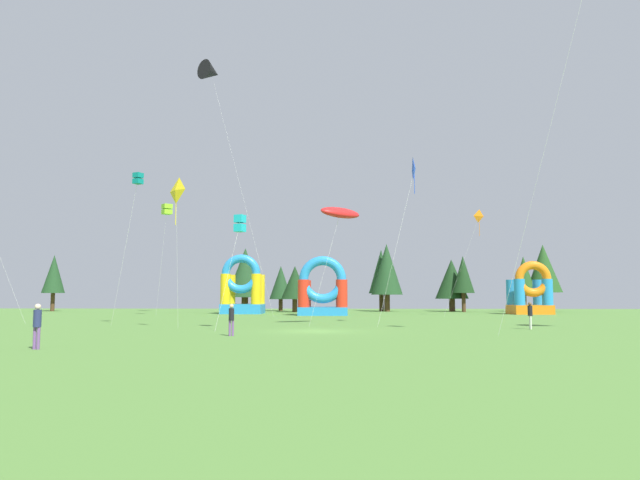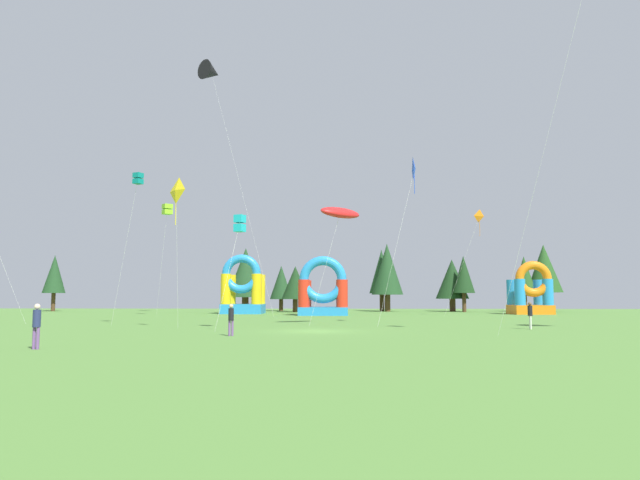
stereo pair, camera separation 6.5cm
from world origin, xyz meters
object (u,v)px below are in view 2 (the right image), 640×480
Objects in this scene: kite_red_parafoil at (340,213)px; inflatable_orange_dome at (531,295)px; person_near_camera at (37,322)px; kite_cyan_box at (240,224)px; kite_lime_box at (167,209)px; inflatable_yellow_castle at (243,292)px; kite_orange_diamond at (480,218)px; person_midfield at (231,317)px; person_left_edge at (530,313)px; inflatable_red_slide at (323,294)px; kite_black_delta at (211,72)px; kite_teal_box at (138,179)px; kite_blue_diamond at (415,170)px; kite_yellow_diamond at (175,192)px.

kite_red_parafoil reaches higher than inflatable_orange_dome.
kite_cyan_box is at bearing 79.26° from person_near_camera.
kite_lime_box reaches higher than inflatable_yellow_castle.
person_near_camera is (-5.32, -13.96, -5.49)m from kite_cyan_box.
person_midfield is (-19.40, -29.50, -8.90)m from kite_orange_diamond.
person_left_edge is 1.02× the size of person_midfield.
inflatable_yellow_castle is at bearing 151.53° from inflatable_red_slide.
kite_black_delta is at bearing 39.18° from kite_lime_box.
inflatable_red_slide is (12.50, -1.07, -24.60)m from kite_black_delta.
inflatable_yellow_castle is at bearing 179.48° from inflatable_orange_dome.
kite_teal_box is 0.92× the size of kite_blue_diamond.
inflatable_red_slide is at bearing -4.90° from kite_black_delta.
kite_lime_box reaches higher than person_near_camera.
person_left_edge is 31.57m from inflatable_orange_dome.
inflatable_yellow_castle is (-5.83, 37.26, 1.54)m from person_midfield.
kite_cyan_box is at bearing 96.83° from person_left_edge.
person_near_camera is at bearing 126.77° from person_left_edge.
inflatable_orange_dome is at bearing -12.78° from person_left_edge.
kite_red_parafoil is at bearing -66.14° from inflatable_yellow_castle.
kite_blue_diamond is 7.22× the size of person_midfield.
person_midfield is at bearing 62.83° from person_near_camera.
person_midfield is at bearing -123.33° from kite_orange_diamond.
kite_red_parafoil is 26.20m from kite_lime_box.
inflatable_orange_dome is at bearing 64.20° from person_near_camera.
person_left_edge is 18.49m from person_midfield.
kite_cyan_box is 27.34m from kite_lime_box.
kite_lime_box is 7.12× the size of person_midfield.
kite_blue_diamond is at bearing -47.05° from kite_black_delta.
kite_teal_box reaches higher than inflatable_orange_dome.
kite_teal_box is 20.72m from person_near_camera.
kite_black_delta reaches higher than person_near_camera.
kite_yellow_diamond is 44.52m from inflatable_orange_dome.
person_midfield is at bearing -81.11° from inflatable_yellow_castle.
kite_orange_diamond is at bearing 49.40° from kite_cyan_box.
kite_lime_box is 6.96× the size of person_left_edge.
kite_yellow_diamond is 11.77m from kite_red_parafoil.
inflatable_red_slide reaches higher than person_near_camera.
kite_lime_box is at bearing -134.15° from inflatable_yellow_castle.
person_left_edge is at bearing -52.90° from inflatable_yellow_castle.
kite_cyan_box reaches higher than inflatable_yellow_castle.
inflatable_orange_dome is at bearing 52.61° from person_midfield.
inflatable_red_slide is at bearing 81.96° from person_midfield.
kite_cyan_box reaches higher than person_left_edge.
kite_red_parafoil is 28.58m from inflatable_yellow_castle.
kite_orange_diamond is (24.18, 23.56, 1.34)m from kite_yellow_diamond.
person_left_edge is at bearing 19.90° from person_midfield.
person_near_camera is at bearing -103.43° from inflatable_red_slide.
kite_blue_diamond reaches higher than kite_orange_diamond.
kite_yellow_diamond is 0.78× the size of kite_blue_diamond.
kite_black_delta is 3.05× the size of kite_yellow_diamond.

